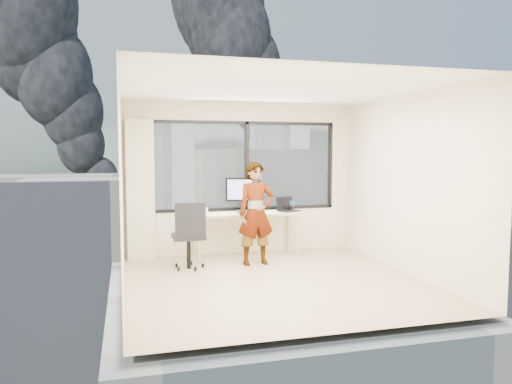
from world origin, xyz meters
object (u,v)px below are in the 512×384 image
object	(u,v)px
chair	(189,234)
monitor	(243,194)
laptop	(289,205)
handbag	(287,204)
person	(256,214)
game_console	(196,210)
desk	(246,234)

from	to	relation	value
chair	monitor	bearing A→B (deg)	34.58
laptop	chair	bearing A→B (deg)	177.46
handbag	chair	bearing A→B (deg)	-159.54
chair	person	distance (m)	1.10
game_console	laptop	distance (m)	1.59
laptop	desk	bearing A→B (deg)	156.70
laptop	handbag	size ratio (longest dim) A/B	1.42
desk	monitor	distance (m)	0.68
chair	game_console	distance (m)	0.95
chair	monitor	distance (m)	1.37
monitor	laptop	size ratio (longest dim) A/B	1.60
person	laptop	distance (m)	0.93
monitor	game_console	bearing A→B (deg)	-170.36
person	handbag	xyz separation A→B (m)	(0.78, 0.77, 0.04)
monitor	person	bearing A→B (deg)	-67.44
monitor	game_console	size ratio (longest dim) A/B	1.72
laptop	handbag	world-z (taller)	laptop
person	monitor	xyz separation A→B (m)	(-0.04, 0.73, 0.24)
game_console	handbag	distance (m)	1.60
person	handbag	size ratio (longest dim) A/B	6.21
chair	person	world-z (taller)	person
monitor	handbag	distance (m)	0.84
game_console	laptop	world-z (taller)	laptop
desk	laptop	xyz separation A→B (m)	(0.76, -0.04, 0.49)
game_console	handbag	bearing A→B (deg)	-3.48
desk	handbag	distance (m)	0.95
chair	monitor	size ratio (longest dim) A/B	1.77
monitor	laptop	world-z (taller)	monitor
desk	game_console	distance (m)	0.94
game_console	laptop	xyz separation A→B (m)	(1.56, -0.30, 0.07)
chair	laptop	xyz separation A→B (m)	(1.80, 0.58, 0.34)
game_console	monitor	bearing A→B (deg)	-10.34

